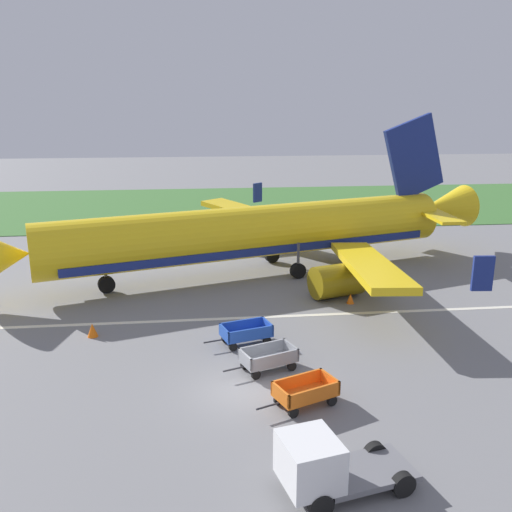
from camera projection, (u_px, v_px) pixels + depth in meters
name	position (u px, v px, depth m)	size (l,w,h in m)	color
ground_plane	(244.00, 390.00, 24.02)	(220.00, 220.00, 0.00)	slate
grass_strip	(211.00, 206.00, 67.25)	(220.00, 28.00, 0.06)	#3D7033
apron_stripe	(231.00, 318.00, 32.05)	(120.00, 0.36, 0.01)	silver
airplane	(267.00, 232.00, 40.05)	(36.91, 29.97, 11.34)	yellow
baggage_cart_nearest	(305.00, 392.00, 22.71)	(3.57, 2.24, 1.07)	orange
baggage_cart_second_in_row	(268.00, 358.00, 25.73)	(3.58, 2.19, 1.07)	gray
baggage_cart_third_in_row	(246.00, 333.00, 28.55)	(3.61, 2.05, 1.07)	#234CB2
service_truck_beside_carts	(324.00, 465.00, 17.33)	(4.69, 2.84, 2.10)	slate
traffic_cone_near_plane	(350.00, 299.00, 34.42)	(0.47, 0.47, 0.62)	orange
traffic_cone_mid_apron	(92.00, 330.00, 29.48)	(0.57, 0.57, 0.75)	orange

